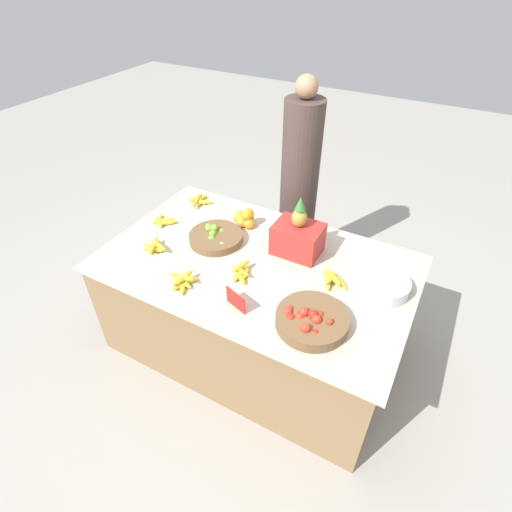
{
  "coord_description": "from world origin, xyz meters",
  "views": [
    {
      "loc": [
        0.88,
        -1.61,
        2.24
      ],
      "look_at": [
        0.0,
        0.0,
        0.77
      ],
      "focal_mm": 28.0,
      "sensor_mm": 36.0,
      "label": 1
    }
  ],
  "objects_px": {
    "metal_bowl": "(383,285)",
    "lime_bowl": "(216,237)",
    "vendor_person": "(299,190)",
    "produce_crate": "(298,237)",
    "tomato_basket": "(311,320)",
    "price_sign": "(236,300)"
  },
  "relations": [
    {
      "from": "lime_bowl",
      "to": "metal_bowl",
      "type": "xyz_separation_m",
      "value": [
        1.05,
        0.06,
        0.01
      ]
    },
    {
      "from": "metal_bowl",
      "to": "vendor_person",
      "type": "relative_size",
      "value": 0.18
    },
    {
      "from": "produce_crate",
      "to": "lime_bowl",
      "type": "bearing_deg",
      "value": -163.58
    },
    {
      "from": "tomato_basket",
      "to": "vendor_person",
      "type": "distance_m",
      "value": 1.35
    },
    {
      "from": "produce_crate",
      "to": "tomato_basket",
      "type": "bearing_deg",
      "value": -59.06
    },
    {
      "from": "lime_bowl",
      "to": "tomato_basket",
      "type": "relative_size",
      "value": 0.93
    },
    {
      "from": "tomato_basket",
      "to": "produce_crate",
      "type": "height_order",
      "value": "produce_crate"
    },
    {
      "from": "metal_bowl",
      "to": "produce_crate",
      "type": "relative_size",
      "value": 0.74
    },
    {
      "from": "lime_bowl",
      "to": "produce_crate",
      "type": "bearing_deg",
      "value": 16.42
    },
    {
      "from": "lime_bowl",
      "to": "tomato_basket",
      "type": "height_order",
      "value": "tomato_basket"
    },
    {
      "from": "lime_bowl",
      "to": "produce_crate",
      "type": "relative_size",
      "value": 0.89
    },
    {
      "from": "metal_bowl",
      "to": "lime_bowl",
      "type": "bearing_deg",
      "value": -177.0
    },
    {
      "from": "metal_bowl",
      "to": "vendor_person",
      "type": "height_order",
      "value": "vendor_person"
    },
    {
      "from": "lime_bowl",
      "to": "produce_crate",
      "type": "height_order",
      "value": "produce_crate"
    },
    {
      "from": "metal_bowl",
      "to": "price_sign",
      "type": "bearing_deg",
      "value": -141.89
    },
    {
      "from": "lime_bowl",
      "to": "tomato_basket",
      "type": "xyz_separation_m",
      "value": [
        0.81,
        -0.37,
        0.01
      ]
    },
    {
      "from": "lime_bowl",
      "to": "produce_crate",
      "type": "distance_m",
      "value": 0.53
    },
    {
      "from": "produce_crate",
      "to": "vendor_person",
      "type": "relative_size",
      "value": 0.25
    },
    {
      "from": "metal_bowl",
      "to": "tomato_basket",
      "type": "bearing_deg",
      "value": -119.98
    },
    {
      "from": "vendor_person",
      "to": "produce_crate",
      "type": "bearing_deg",
      "value": -67.0
    },
    {
      "from": "metal_bowl",
      "to": "price_sign",
      "type": "height_order",
      "value": "price_sign"
    },
    {
      "from": "metal_bowl",
      "to": "price_sign",
      "type": "xyz_separation_m",
      "value": [
        -0.64,
        -0.5,
        0.01
      ]
    }
  ]
}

